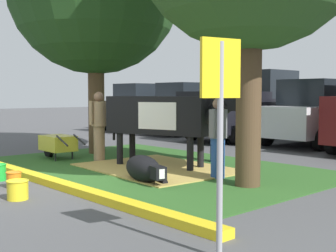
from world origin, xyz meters
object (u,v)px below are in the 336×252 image
object	(u,v)px
bucket_yellow	(18,189)
sedan_silver	(144,108)
pickup_truck_black	(249,107)
person_visitor_far	(218,136)
bucket_orange	(14,179)
hatchback_white	(189,109)
sedan_blue	(318,113)
cow_holstein	(164,116)
parking_sign	(220,104)
person_visitor_near	(99,124)
wheelbarrow	(57,143)
person_handler	(216,123)
calf_lying	(144,169)

from	to	relation	value
bucket_yellow	sedan_silver	xyz separation A→B (m)	(-8.94, 9.68, 0.83)
pickup_truck_black	person_visitor_far	bearing A→B (deg)	-56.24
bucket_yellow	sedan_silver	world-z (taller)	sedan_silver
bucket_orange	hatchback_white	xyz separation A→B (m)	(-5.51, 9.60, 0.84)
person_visitor_far	sedan_blue	xyz separation A→B (m)	(-1.75, 6.60, 0.18)
bucket_yellow	cow_holstein	bearing A→B (deg)	101.28
cow_holstein	pickup_truck_black	xyz separation A→B (m)	(-2.75, 6.44, -0.00)
parking_sign	sedan_silver	size ratio (longest dim) A/B	0.48
bucket_orange	person_visitor_near	bearing A→B (deg)	119.00
person_visitor_far	wheelbarrow	distance (m)	4.41
parking_sign	sedan_silver	distance (m)	15.61
sedan_silver	hatchback_white	bearing A→B (deg)	5.41
cow_holstein	person_visitor_far	distance (m)	1.65
person_handler	sedan_silver	world-z (taller)	sedan_silver
person_visitor_near	bucket_orange	bearing A→B (deg)	-61.00
calf_lying	bucket_yellow	xyz separation A→B (m)	(-0.23, -2.25, -0.08)
person_handler	parking_sign	world-z (taller)	parking_sign
wheelbarrow	parking_sign	distance (m)	7.37
person_handler	hatchback_white	size ratio (longest dim) A/B	0.38
pickup_truck_black	sedan_blue	world-z (taller)	pickup_truck_black
pickup_truck_black	sedan_silver	bearing A→B (deg)	-176.75
hatchback_white	bucket_orange	bearing A→B (deg)	-60.16
pickup_truck_black	sedan_blue	distance (m)	2.62
cow_holstein	calf_lying	bearing A→B (deg)	-54.19
person_visitor_far	bucket_orange	world-z (taller)	person_visitor_far
person_visitor_near	bucket_orange	xyz separation A→B (m)	(1.49, -2.70, -0.73)
person_handler	person_visitor_near	size ratio (longest dim) A/B	1.04
sedan_silver	sedan_blue	world-z (taller)	same
sedan_blue	hatchback_white	bearing A→B (deg)	-178.59
hatchback_white	pickup_truck_black	size ratio (longest dim) A/B	0.82
person_handler	sedan_blue	world-z (taller)	sedan_blue
bucket_yellow	hatchback_white	distance (m)	11.83
pickup_truck_black	person_handler	bearing A→B (deg)	-59.36
person_handler	pickup_truck_black	distance (m)	5.88
bucket_orange	pickup_truck_black	size ratio (longest dim) A/B	0.05
person_handler	bucket_yellow	bearing A→B (deg)	-84.72
calf_lying	person_visitor_near	size ratio (longest dim) A/B	0.82
bucket_yellow	pickup_truck_black	world-z (taller)	pickup_truck_black
cow_holstein	person_handler	world-z (taller)	person_handler
cow_holstein	pickup_truck_black	bearing A→B (deg)	113.09
parking_sign	pickup_truck_black	world-z (taller)	pickup_truck_black
calf_lying	parking_sign	xyz separation A→B (m)	(3.40, -1.82, 1.25)
person_visitor_near	wheelbarrow	world-z (taller)	person_visitor_near
bucket_orange	sedan_blue	bearing A→B (deg)	89.73
calf_lying	wheelbarrow	distance (m)	3.61
person_visitor_near	person_visitor_far	distance (m)	3.32
parking_sign	bucket_yellow	bearing A→B (deg)	-173.19
parking_sign	bucket_orange	distance (m)	4.70
bucket_orange	cow_holstein	bearing A→B (deg)	86.96
calf_lying	bucket_yellow	bearing A→B (deg)	-95.83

